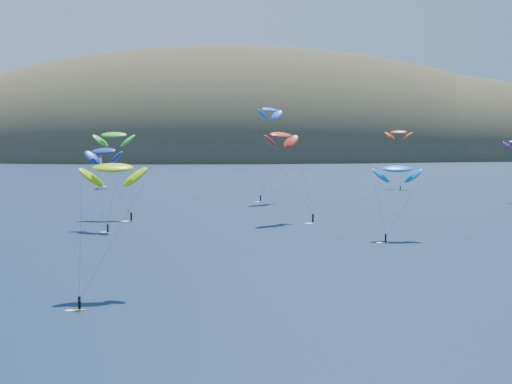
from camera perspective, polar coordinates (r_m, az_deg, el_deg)
The scene contains 9 objects.
island at distance 609.45m, azimuth 0.35°, elevation 1.83°, with size 730.00×300.00×210.00m.
sailboat at distance 256.76m, azimuth -12.27°, elevation 0.49°, with size 10.32×9.60×12.32m.
kitesurfer_2 at distance 87.63m, azimuth -11.36°, elevation 1.90°, with size 7.90×12.27×17.12m.
kitesurfer_3 at distance 166.71m, azimuth -11.29°, elevation 4.49°, with size 9.95×12.24×21.46m.
kitesurfer_4 at distance 203.01m, azimuth 1.10°, elevation 6.58°, with size 9.82×9.70×28.63m.
kitesurfer_5 at distance 133.20m, azimuth 11.22°, elevation 1.83°, with size 8.98×9.29×15.11m.
kitesurfer_9 at distance 156.23m, azimuth 2.01°, elevation 4.56°, with size 12.25×10.53×21.59m.
kitesurfer_10 at distance 146.93m, azimuth -12.09°, elevation 3.21°, with size 9.77×12.08×18.20m.
kitesurfer_11 at distance 258.19m, azimuth 11.35°, elevation 4.72°, with size 9.95×16.37×22.38m.
Camera 1 is at (-22.46, -43.22, 19.02)m, focal length 50.00 mm.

